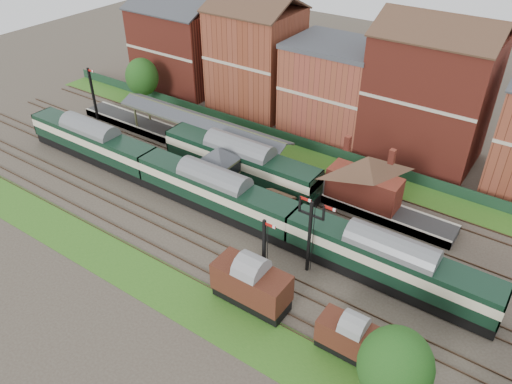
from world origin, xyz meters
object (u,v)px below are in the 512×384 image
Objects in this scene: dmu_train at (215,191)px; goods_van_a at (251,284)px; signal_box at (219,169)px; semaphore_bracket at (310,232)px; platform_railcar at (240,161)px.

dmu_train reaches higher than goods_van_a.
signal_box is at bearing 136.80° from goods_van_a.
signal_box is 0.73× the size of semaphore_bracket.
semaphore_bracket is 17.16m from platform_railcar.
signal_box is at bearing -99.59° from platform_railcar.
semaphore_bracket is at bearing 72.96° from goods_van_a.
semaphore_bracket is 7.18m from goods_van_a.
semaphore_bracket is 13.51m from dmu_train.
goods_van_a is (12.50, -15.50, -0.43)m from platform_railcar.
platform_railcar is 3.03× the size of goods_van_a.
platform_railcar is (-14.49, 9.00, -1.87)m from semaphore_bracket.
semaphore_bracket reaches higher than platform_railcar.
semaphore_bracket is 0.14× the size of dmu_train.
platform_railcar is (-1.36, 6.50, 0.09)m from dmu_train.
dmu_train is at bearing -78.17° from platform_railcar.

